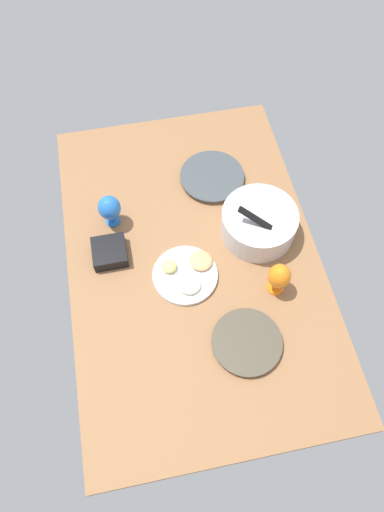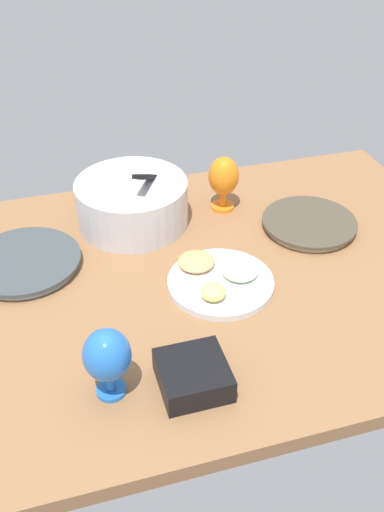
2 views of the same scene
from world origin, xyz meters
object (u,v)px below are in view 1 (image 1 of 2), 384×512
dinner_plate_left (212,177)px  square_bowl_black (110,252)px  mixing_bowl (259,223)px  fruit_platter (186,274)px  hurricane_glass_blue (109,208)px  dinner_plate_right (247,342)px  hurricane_glass_orange (279,277)px

dinner_plate_left → square_bowl_black: size_ratio=2.10×
mixing_bowl → fruit_platter: bearing=-66.3°
hurricane_glass_blue → square_bowl_black: (16.55, -2.95, -7.03)cm
mixing_bowl → fruit_platter: 37.24cm
dinner_plate_left → dinner_plate_right: dinner_plate_left is taller
dinner_plate_right → mixing_bowl: bearing=160.5°
fruit_platter → hurricane_glass_orange: bearing=69.9°
dinner_plate_left → dinner_plate_right: size_ratio=1.09×
dinner_plate_right → hurricane_glass_blue: hurricane_glass_blue is taller
dinner_plate_left → dinner_plate_right: bearing=-2.9°
fruit_platter → mixing_bowl: bearing=113.7°
hurricane_glass_blue → mixing_bowl: bearing=74.1°
dinner_plate_right → square_bowl_black: bearing=-136.1°
fruit_platter → hurricane_glass_orange: 37.23cm
mixing_bowl → fruit_platter: (14.79, -33.74, -5.49)cm
hurricane_glass_orange → square_bowl_black: bearing=-113.7°
hurricane_glass_blue → dinner_plate_left: bearing=106.8°
hurricane_glass_orange → hurricane_glass_blue: size_ratio=1.01×
dinner_plate_left → hurricane_glass_orange: bearing=12.6°
mixing_bowl → dinner_plate_right: bearing=-19.5°
hurricane_glass_orange → square_bowl_black: size_ratio=1.19×
dinner_plate_left → mixing_bowl: 34.44cm
dinner_plate_left → hurricane_glass_orange: size_ratio=1.77×
dinner_plate_right → fruit_platter: fruit_platter is taller
dinner_plate_right → hurricane_glass_orange: hurricane_glass_orange is taller
hurricane_glass_orange → dinner_plate_right: bearing=-40.3°
dinner_plate_right → square_bowl_black: size_ratio=1.92×
dinner_plate_left → hurricane_glass_blue: bearing=-73.2°
hurricane_glass_blue → square_bowl_black: hurricane_glass_blue is taller
dinner_plate_right → fruit_platter: (-32.67, -16.90, 0.26)cm
dinner_plate_left → mixing_bowl: size_ratio=0.93×
dinner_plate_right → hurricane_glass_orange: size_ratio=1.61×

